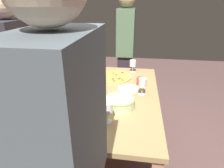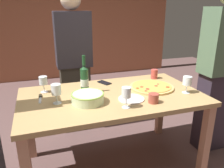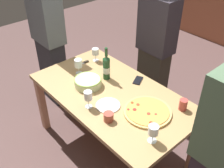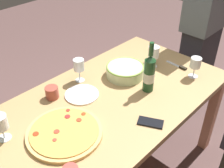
{
  "view_description": "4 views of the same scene",
  "coord_description": "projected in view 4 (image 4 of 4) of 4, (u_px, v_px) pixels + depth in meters",
  "views": [
    {
      "loc": [
        -1.67,
        -0.25,
        1.59
      ],
      "look_at": [
        0.0,
        0.0,
        0.85
      ],
      "focal_mm": 30.63,
      "sensor_mm": 36.0,
      "label": 1
    },
    {
      "loc": [
        -0.59,
        -1.76,
        1.49
      ],
      "look_at": [
        0.0,
        0.0,
        0.85
      ],
      "focal_mm": 36.01,
      "sensor_mm": 36.0,
      "label": 2
    },
    {
      "loc": [
        1.49,
        -1.31,
        2.28
      ],
      "look_at": [
        0.0,
        0.0,
        0.85
      ],
      "focal_mm": 42.3,
      "sensor_mm": 36.0,
      "label": 3
    },
    {
      "loc": [
        1.01,
        0.96,
        1.83
      ],
      "look_at": [
        0.0,
        0.0,
        0.85
      ],
      "focal_mm": 44.06,
      "sensor_mm": 36.0,
      "label": 4
    }
  ],
  "objects": [
    {
      "name": "side_plate",
      "position": [
        82.0,
        94.0,
        1.77
      ],
      "size": [
        0.22,
        0.22,
        0.01
      ],
      "primitive_type": "cylinder",
      "color": "white",
      "rests_on": "dining_table"
    },
    {
      "name": "wine_glass_by_bottle",
      "position": [
        196.0,
        64.0,
        1.89
      ],
      "size": [
        0.07,
        0.07,
        0.15
      ],
      "color": "white",
      "rests_on": "dining_table"
    },
    {
      "name": "person_guest_left",
      "position": [
        204.0,
        25.0,
        2.36
      ],
      "size": [
        0.43,
        0.24,
        1.75
      ],
      "rotation": [
        0.0,
        0.0,
        -0.01
      ],
      "color": "#2B2C33",
      "rests_on": "ground"
    },
    {
      "name": "pizza_knife",
      "position": [
        179.0,
        66.0,
        2.05
      ],
      "size": [
        0.03,
        0.18,
        0.02
      ],
      "color": "silver",
      "rests_on": "dining_table"
    },
    {
      "name": "wine_bottle",
      "position": [
        149.0,
        73.0,
        1.75
      ],
      "size": [
        0.07,
        0.07,
        0.35
      ],
      "color": "#1E4825",
      "rests_on": "dining_table"
    },
    {
      "name": "cell_phone",
      "position": [
        151.0,
        122.0,
        1.56
      ],
      "size": [
        0.13,
        0.16,
        0.01
      ],
      "primitive_type": "cube",
      "rotation": [
        0.0,
        0.0,
        3.61
      ],
      "color": "black",
      "rests_on": "dining_table"
    },
    {
      "name": "dining_table",
      "position": [
        112.0,
        108.0,
        1.81
      ],
      "size": [
        1.6,
        0.9,
        0.75
      ],
      "color": "tan",
      "rests_on": "ground"
    },
    {
      "name": "serving_bowl",
      "position": [
        125.0,
        70.0,
        1.93
      ],
      "size": [
        0.27,
        0.27,
        0.08
      ],
      "color": "beige",
      "rests_on": "dining_table"
    },
    {
      "name": "cup_ceramic",
      "position": [
        52.0,
        93.0,
        1.73
      ],
      "size": [
        0.08,
        0.08,
        0.08
      ],
      "primitive_type": "cylinder",
      "color": "#A54839",
      "rests_on": "dining_table"
    },
    {
      "name": "wine_glass_near_pizza",
      "position": [
        154.0,
        53.0,
        2.0
      ],
      "size": [
        0.08,
        0.08,
        0.16
      ],
      "color": "white",
      "rests_on": "dining_table"
    },
    {
      "name": "wine_glass_far_left",
      "position": [
        0.0,
        123.0,
        1.4
      ],
      "size": [
        0.08,
        0.08,
        0.15
      ],
      "color": "white",
      "rests_on": "dining_table"
    },
    {
      "name": "pizza",
      "position": [
        65.0,
        132.0,
        1.48
      ],
      "size": [
        0.41,
        0.41,
        0.03
      ],
      "color": "#DCB067",
      "rests_on": "dining_table"
    },
    {
      "name": "wine_glass_far_right",
      "position": [
        79.0,
        66.0,
        1.84
      ],
      "size": [
        0.07,
        0.07,
        0.17
      ],
      "color": "white",
      "rests_on": "dining_table"
    }
  ]
}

